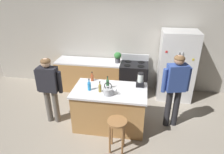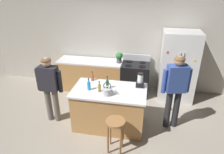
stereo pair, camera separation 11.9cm
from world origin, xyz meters
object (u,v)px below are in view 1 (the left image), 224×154
(refrigerator, at_px, (176,66))
(person_by_island_left, at_px, (49,85))
(person_by_sink_right, at_px, (175,85))
(bottle_soda, at_px, (89,86))
(bar_stool, at_px, (117,127))
(bottle_vinegar, at_px, (100,88))
(bottle_olive_oil, at_px, (108,84))
(kitchen_island, at_px, (110,108))
(bottle_cooking_sauce, at_px, (92,77))
(tea_kettle, at_px, (108,91))
(stove_range, at_px, (134,78))
(blender_appliance, at_px, (140,81))
(potted_plant, at_px, (118,57))

(refrigerator, bearing_deg, person_by_island_left, -151.01)
(person_by_sink_right, distance_m, bottle_soda, 1.77)
(person_by_sink_right, bearing_deg, bar_stool, -139.47)
(person_by_island_left, xyz_separation_m, bottle_vinegar, (1.12, -0.05, 0.05))
(refrigerator, distance_m, bottle_soda, 2.50)
(person_by_island_left, relative_size, bottle_vinegar, 6.54)
(bottle_olive_oil, bearing_deg, kitchen_island, -46.46)
(bottle_cooking_sauce, distance_m, tea_kettle, 0.72)
(person_by_island_left, distance_m, bottle_soda, 0.89)
(stove_range, relative_size, bottle_soda, 4.22)
(bar_stool, height_order, blender_appliance, blender_appliance)
(potted_plant, distance_m, bottle_vinegar, 1.67)
(kitchen_island, bearing_deg, bottle_soda, -169.24)
(bottle_vinegar, height_order, tea_kettle, tea_kettle)
(refrigerator, bearing_deg, potted_plant, 178.16)
(bottle_vinegar, height_order, bottle_olive_oil, bottle_olive_oil)
(kitchen_island, xyz_separation_m, refrigerator, (1.52, 1.50, 0.47))
(bar_stool, bearing_deg, person_by_sink_right, 40.53)
(bar_stool, xyz_separation_m, bottle_vinegar, (-0.44, 0.59, 0.46))
(bottle_soda, bearing_deg, blender_appliance, 18.50)
(potted_plant, height_order, tea_kettle, potted_plant)
(bottle_cooking_sauce, bearing_deg, person_by_sink_right, -4.39)
(kitchen_island, bearing_deg, bottle_olive_oil, 133.54)
(kitchen_island, bearing_deg, refrigerator, 44.59)
(stove_range, bearing_deg, tea_kettle, -103.65)
(potted_plant, xyz_separation_m, blender_appliance, (0.66, -1.28, -0.04))
(bar_stool, height_order, bottle_olive_oil, bottle_olive_oil)
(bar_stool, distance_m, bottle_vinegar, 0.87)
(person_by_sink_right, bearing_deg, stove_range, 124.84)
(potted_plant, relative_size, bottle_vinegar, 1.27)
(stove_range, xyz_separation_m, bottle_vinegar, (-0.60, -1.64, 0.53))
(bottle_olive_oil, bearing_deg, tea_kettle, -76.84)
(refrigerator, height_order, person_by_sink_right, refrigerator)
(person_by_sink_right, distance_m, bottle_cooking_sauce, 1.80)
(tea_kettle, bearing_deg, bottle_soda, 164.50)
(refrigerator, distance_m, bar_stool, 2.58)
(potted_plant, height_order, blender_appliance, blender_appliance)
(stove_range, distance_m, bottle_cooking_sauce, 1.56)
(kitchen_island, relative_size, bar_stool, 2.26)
(person_by_island_left, xyz_separation_m, tea_kettle, (1.31, -0.13, 0.05))
(blender_appliance, distance_m, bottle_vinegar, 0.88)
(refrigerator, xyz_separation_m, potted_plant, (-1.56, 0.05, 0.15))
(refrigerator, height_order, bottle_olive_oil, refrigerator)
(bottle_olive_oil, bearing_deg, person_by_sink_right, 6.53)
(stove_range, relative_size, bottle_cooking_sauce, 5.00)
(bottle_cooking_sauce, xyz_separation_m, bottle_soda, (0.05, -0.43, 0.02))
(blender_appliance, bearing_deg, bottle_vinegar, -154.45)
(kitchen_island, relative_size, person_by_sink_right, 0.93)
(bar_stool, bearing_deg, bottle_soda, 136.71)
(person_by_sink_right, xyz_separation_m, bottle_olive_oil, (-1.39, -0.16, -0.01))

